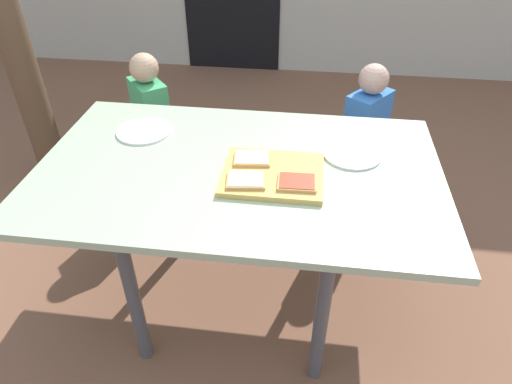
{
  "coord_description": "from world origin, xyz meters",
  "views": [
    {
      "loc": [
        0.26,
        -1.44,
        1.75
      ],
      "look_at": [
        0.07,
        0.0,
        0.65
      ],
      "focal_mm": 31.77,
      "sensor_mm": 36.0,
      "label": 1
    }
  ],
  "objects_px": {
    "pizza_slice_near_left": "(246,180)",
    "plate_white_right": "(352,154)",
    "pizza_slice_far_left": "(252,158)",
    "child_left": "(153,123)",
    "cutting_board": "(273,174)",
    "child_right": "(364,137)",
    "dining_table": "(239,183)",
    "plate_white_left": "(144,131)",
    "pizza_slice_near_right": "(297,182)"
  },
  "relations": [
    {
      "from": "dining_table",
      "to": "plate_white_right",
      "type": "distance_m",
      "value": 0.47
    },
    {
      "from": "child_right",
      "to": "pizza_slice_near_right",
      "type": "bearing_deg",
      "value": -110.9
    },
    {
      "from": "pizza_slice_far_left",
      "to": "pizza_slice_near_left",
      "type": "bearing_deg",
      "value": -90.85
    },
    {
      "from": "plate_white_right",
      "to": "cutting_board",
      "type": "bearing_deg",
      "value": -147.44
    },
    {
      "from": "plate_white_right",
      "to": "child_right",
      "type": "xyz_separation_m",
      "value": [
        0.12,
        0.61,
        -0.26
      ]
    },
    {
      "from": "plate_white_right",
      "to": "child_left",
      "type": "height_order",
      "value": "child_left"
    },
    {
      "from": "cutting_board",
      "to": "child_right",
      "type": "relative_size",
      "value": 0.41
    },
    {
      "from": "plate_white_left",
      "to": "pizza_slice_far_left",
      "type": "bearing_deg",
      "value": -20.99
    },
    {
      "from": "dining_table",
      "to": "pizza_slice_far_left",
      "type": "bearing_deg",
      "value": 25.0
    },
    {
      "from": "pizza_slice_near_right",
      "to": "dining_table",
      "type": "bearing_deg",
      "value": 154.22
    },
    {
      "from": "child_left",
      "to": "child_right",
      "type": "relative_size",
      "value": 1.0
    },
    {
      "from": "child_left",
      "to": "pizza_slice_near_right",
      "type": "bearing_deg",
      "value": -45.15
    },
    {
      "from": "dining_table",
      "to": "pizza_slice_near_left",
      "type": "xyz_separation_m",
      "value": [
        0.05,
        -0.12,
        0.11
      ]
    },
    {
      "from": "pizza_slice_far_left",
      "to": "plate_white_right",
      "type": "bearing_deg",
      "value": 17.14
    },
    {
      "from": "plate_white_right",
      "to": "pizza_slice_near_left",
      "type": "bearing_deg",
      "value": -145.76
    },
    {
      "from": "cutting_board",
      "to": "pizza_slice_near_left",
      "type": "distance_m",
      "value": 0.12
    },
    {
      "from": "pizza_slice_near_right",
      "to": "plate_white_left",
      "type": "bearing_deg",
      "value": 154.29
    },
    {
      "from": "pizza_slice_near_left",
      "to": "plate_white_right",
      "type": "xyz_separation_m",
      "value": [
        0.39,
        0.27,
        -0.02
      ]
    },
    {
      "from": "pizza_slice_near_right",
      "to": "plate_white_left",
      "type": "distance_m",
      "value": 0.76
    },
    {
      "from": "child_right",
      "to": "cutting_board",
      "type": "bearing_deg",
      "value": -117.9
    },
    {
      "from": "cutting_board",
      "to": "child_right",
      "type": "bearing_deg",
      "value": 62.1
    },
    {
      "from": "pizza_slice_near_right",
      "to": "child_right",
      "type": "height_order",
      "value": "child_right"
    },
    {
      "from": "pizza_slice_near_left",
      "to": "plate_white_right",
      "type": "relative_size",
      "value": 0.64
    },
    {
      "from": "dining_table",
      "to": "child_left",
      "type": "xyz_separation_m",
      "value": [
        -0.62,
        0.74,
        -0.17
      ]
    },
    {
      "from": "dining_table",
      "to": "cutting_board",
      "type": "height_order",
      "value": "cutting_board"
    },
    {
      "from": "cutting_board",
      "to": "child_right",
      "type": "xyz_separation_m",
      "value": [
        0.42,
        0.8,
        -0.27
      ]
    },
    {
      "from": "pizza_slice_near_left",
      "to": "child_left",
      "type": "bearing_deg",
      "value": 127.61
    },
    {
      "from": "pizza_slice_near_left",
      "to": "plate_white_right",
      "type": "distance_m",
      "value": 0.48
    },
    {
      "from": "pizza_slice_far_left",
      "to": "child_right",
      "type": "distance_m",
      "value": 0.93
    },
    {
      "from": "pizza_slice_near_right",
      "to": "child_right",
      "type": "bearing_deg",
      "value": 69.1
    },
    {
      "from": "child_left",
      "to": "child_right",
      "type": "xyz_separation_m",
      "value": [
        1.18,
        0.01,
        -0.0
      ]
    },
    {
      "from": "child_left",
      "to": "plate_white_right",
      "type": "bearing_deg",
      "value": -29.45
    },
    {
      "from": "cutting_board",
      "to": "child_left",
      "type": "relative_size",
      "value": 0.41
    },
    {
      "from": "pizza_slice_near_left",
      "to": "plate_white_left",
      "type": "xyz_separation_m",
      "value": [
        -0.5,
        0.34,
        -0.02
      ]
    },
    {
      "from": "pizza_slice_far_left",
      "to": "plate_white_left",
      "type": "bearing_deg",
      "value": 159.01
    },
    {
      "from": "child_right",
      "to": "dining_table",
      "type": "bearing_deg",
      "value": -126.87
    },
    {
      "from": "dining_table",
      "to": "pizza_slice_near_left",
      "type": "bearing_deg",
      "value": -68.04
    },
    {
      "from": "dining_table",
      "to": "child_right",
      "type": "height_order",
      "value": "child_right"
    },
    {
      "from": "dining_table",
      "to": "child_right",
      "type": "xyz_separation_m",
      "value": [
        0.56,
        0.75,
        -0.18
      ]
    },
    {
      "from": "pizza_slice_far_left",
      "to": "child_right",
      "type": "bearing_deg",
      "value": 54.86
    },
    {
      "from": "pizza_slice_far_left",
      "to": "child_right",
      "type": "xyz_separation_m",
      "value": [
        0.51,
        0.73,
        -0.28
      ]
    },
    {
      "from": "cutting_board",
      "to": "pizza_slice_near_right",
      "type": "relative_size",
      "value": 2.63
    },
    {
      "from": "dining_table",
      "to": "pizza_slice_near_right",
      "type": "relative_size",
      "value": 10.98
    },
    {
      "from": "pizza_slice_far_left",
      "to": "child_right",
      "type": "height_order",
      "value": "child_right"
    },
    {
      "from": "dining_table",
      "to": "child_right",
      "type": "relative_size",
      "value": 1.71
    },
    {
      "from": "dining_table",
      "to": "plate_white_left",
      "type": "relative_size",
      "value": 6.65
    },
    {
      "from": "pizza_slice_near_right",
      "to": "plate_white_right",
      "type": "xyz_separation_m",
      "value": [
        0.21,
        0.26,
        -0.02
      ]
    },
    {
      "from": "pizza_slice_far_left",
      "to": "pizza_slice_near_right",
      "type": "distance_m",
      "value": 0.23
    },
    {
      "from": "plate_white_left",
      "to": "pizza_slice_near_right",
      "type": "bearing_deg",
      "value": -25.71
    },
    {
      "from": "cutting_board",
      "to": "pizza_slice_far_left",
      "type": "height_order",
      "value": "pizza_slice_far_left"
    }
  ]
}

